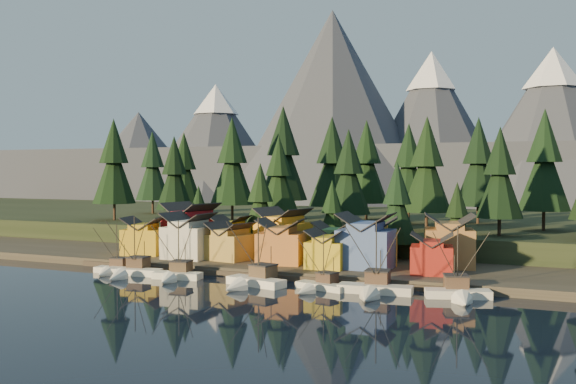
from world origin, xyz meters
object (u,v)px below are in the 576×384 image
at_px(boat_6, 459,284).
at_px(house_back_0, 191,226).
at_px(boat_2, 175,267).
at_px(boat_5, 374,280).
at_px(boat_1, 129,264).
at_px(boat_3, 251,272).
at_px(boat_0, 113,263).
at_px(house_front_0, 144,235).
at_px(boat_4, 318,279).
at_px(house_front_1, 189,234).
at_px(house_back_1, 231,234).

height_order(boat_6, house_back_0, house_back_0).
bearing_deg(boat_2, boat_5, -7.26).
relative_size(boat_1, boat_3, 0.95).
height_order(boat_0, house_front_0, house_front_0).
height_order(boat_0, boat_5, boat_5).
bearing_deg(boat_3, boat_4, 19.74).
relative_size(boat_4, house_front_1, 1.08).
bearing_deg(boat_6, house_front_1, 149.42).
bearing_deg(boat_4, house_front_1, 170.77).
distance_m(house_front_0, house_front_1, 12.07).
xyz_separation_m(boat_4, boat_5, (9.32, 0.16, 0.48)).
relative_size(boat_6, house_back_0, 1.06).
distance_m(boat_0, boat_6, 64.12).
distance_m(boat_4, boat_5, 9.33).
xyz_separation_m(boat_1, boat_5, (46.37, 0.91, 0.12)).
bearing_deg(house_front_1, boat_2, -65.93).
bearing_deg(boat_1, boat_6, -3.66).
xyz_separation_m(boat_0, house_back_0, (2.67, 23.36, 5.16)).
xyz_separation_m(boat_3, house_back_1, (-18.26, 26.11, 3.33)).
distance_m(house_front_0, house_back_0, 10.60).
xyz_separation_m(boat_6, house_back_1, (-51.93, 22.81, 3.41)).
distance_m(boat_0, boat_4, 41.91).
bearing_deg(boat_1, house_front_0, 112.01).
bearing_deg(house_front_1, boat_3, -35.81).
bearing_deg(boat_2, boat_4, -7.11).
height_order(boat_4, house_front_1, house_front_1).
distance_m(boat_0, house_back_1, 27.33).
distance_m(boat_5, house_front_1, 46.02).
relative_size(boat_0, house_back_0, 0.89).
height_order(boat_2, house_front_0, boat_2).
bearing_deg(boat_0, boat_5, -7.12).
distance_m(boat_6, house_front_1, 57.89).
xyz_separation_m(boat_0, house_front_1, (7.83, 14.30, 4.38)).
bearing_deg(boat_3, house_back_0, 150.81).
bearing_deg(boat_6, boat_4, 167.44).
bearing_deg(house_back_0, house_front_1, -48.79).
distance_m(boat_2, house_front_0, 25.58).
distance_m(boat_1, boat_2, 10.00).
bearing_deg(house_front_1, boat_6, -13.08).
distance_m(boat_4, house_front_0, 48.94).
height_order(boat_6, house_front_0, boat_6).
xyz_separation_m(boat_3, boat_6, (33.67, 3.30, -0.08)).
xyz_separation_m(boat_0, boat_1, (4.86, -1.37, 0.19)).
distance_m(boat_1, house_back_0, 25.32).
distance_m(boat_0, boat_2, 14.92).
distance_m(boat_0, house_back_0, 24.07).
distance_m(boat_0, boat_1, 5.05).
distance_m(boat_0, boat_5, 51.23).
relative_size(boat_2, house_front_0, 1.22).
height_order(boat_5, house_front_0, boat_5).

